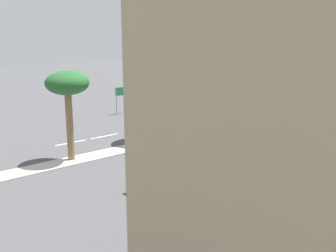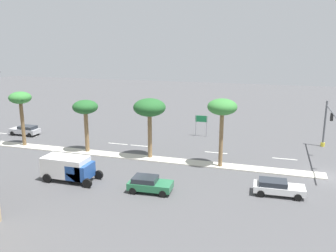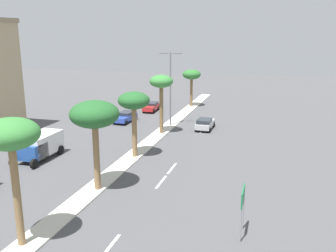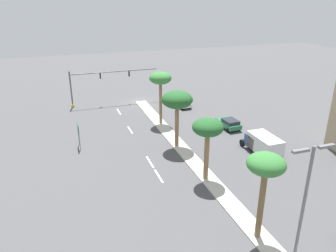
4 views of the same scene
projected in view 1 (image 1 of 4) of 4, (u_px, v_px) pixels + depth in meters
name	position (u px, v px, depth m)	size (l,w,h in m)	color
ground_plane	(89.00, 158.00, 29.46)	(160.00, 160.00, 0.00)	#4C4C4F
lane_stripe_inboard	(238.00, 110.00, 46.70)	(0.20, 2.80, 0.01)	silver
lane_stripe_trailing	(187.00, 120.00, 41.68)	(0.20, 2.80, 0.01)	silver
lane_stripe_outboard	(104.00, 136.00, 35.47)	(0.20, 2.80, 0.01)	silver
lane_stripe_leading	(71.00, 143.00, 33.45)	(0.20, 2.80, 0.01)	silver
traffic_signal_gantry	(245.00, 73.00, 51.08)	(14.98, 0.53, 6.04)	#515459
directional_road_sign	(122.00, 94.00, 44.36)	(0.10, 1.73, 3.05)	gray
palm_tree_mid	(233.00, 60.00, 37.24)	(3.14, 3.14, 7.44)	olive
palm_tree_rear	(159.00, 72.00, 32.65)	(3.72, 3.72, 6.97)	olive
palm_tree_front	(67.00, 86.00, 27.60)	(3.06, 3.06, 6.42)	olive
sedan_white_front	(317.00, 121.00, 38.05)	(2.10, 4.51, 1.36)	silver
sedan_green_left	(269.00, 149.00, 29.11)	(2.28, 4.07, 1.41)	#287047
box_truck	(183.00, 165.00, 23.94)	(2.52, 5.60, 2.40)	#234C99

